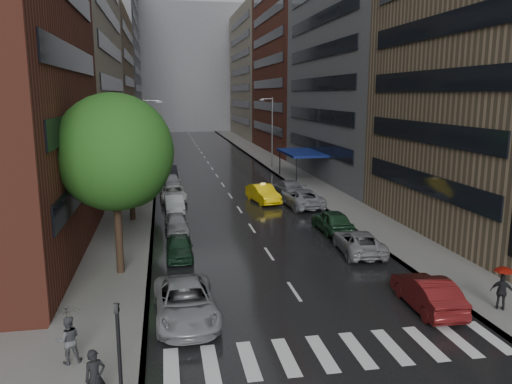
# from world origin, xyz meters

# --- Properties ---
(ground) EXTENTS (220.00, 220.00, 0.00)m
(ground) POSITION_xyz_m (0.00, 0.00, 0.00)
(ground) COLOR gray
(ground) RESTS_ON ground
(road) EXTENTS (14.00, 140.00, 0.01)m
(road) POSITION_xyz_m (0.00, 50.00, 0.01)
(road) COLOR black
(road) RESTS_ON ground
(sidewalk_left) EXTENTS (4.00, 140.00, 0.15)m
(sidewalk_left) POSITION_xyz_m (-9.00, 50.00, 0.07)
(sidewalk_left) COLOR gray
(sidewalk_left) RESTS_ON ground
(sidewalk_right) EXTENTS (4.00, 140.00, 0.15)m
(sidewalk_right) POSITION_xyz_m (9.00, 50.00, 0.07)
(sidewalk_right) COLOR gray
(sidewalk_right) RESTS_ON ground
(crosswalk) EXTENTS (13.15, 2.80, 0.01)m
(crosswalk) POSITION_xyz_m (0.20, -2.00, 0.01)
(crosswalk) COLOR silver
(crosswalk) RESTS_ON ground
(buildings_left) EXTENTS (8.00, 108.00, 38.00)m
(buildings_left) POSITION_xyz_m (-15.00, 58.79, 15.99)
(buildings_left) COLOR maroon
(buildings_left) RESTS_ON ground
(buildings_right) EXTENTS (8.05, 109.10, 36.00)m
(buildings_right) POSITION_xyz_m (15.00, 56.70, 15.03)
(buildings_right) COLOR #937A5B
(buildings_right) RESTS_ON ground
(building_far) EXTENTS (40.00, 14.00, 32.00)m
(building_far) POSITION_xyz_m (0.00, 118.00, 16.00)
(building_far) COLOR slate
(building_far) RESTS_ON ground
(tree_near) EXTENTS (6.07, 6.07, 9.68)m
(tree_near) POSITION_xyz_m (-8.60, 7.96, 6.63)
(tree_near) COLOR #382619
(tree_near) RESTS_ON ground
(tree_mid) EXTENTS (5.81, 5.81, 9.25)m
(tree_mid) POSITION_xyz_m (-8.60, 19.63, 6.33)
(tree_mid) COLOR #382619
(tree_mid) RESTS_ON ground
(tree_far) EXTENTS (4.50, 4.50, 7.17)m
(tree_far) POSITION_xyz_m (-8.60, 29.36, 4.90)
(tree_far) COLOR #382619
(tree_far) RESTS_ON ground
(taxi) EXTENTS (2.59, 5.09, 1.60)m
(taxi) POSITION_xyz_m (2.51, 24.53, 0.80)
(taxi) COLOR yellow
(taxi) RESTS_ON ground
(parked_cars_left) EXTENTS (2.81, 43.27, 1.56)m
(parked_cars_left) POSITION_xyz_m (-5.40, 18.64, 0.71)
(parked_cars_left) COLOR gray
(parked_cars_left) RESTS_ON ground
(parked_cars_right) EXTENTS (2.99, 30.93, 1.61)m
(parked_cars_right) POSITION_xyz_m (5.40, 16.38, 0.78)
(parked_cars_right) COLOR #5B1212
(parked_cars_right) RESTS_ON ground
(ped_bag_walker) EXTENTS (0.78, 0.68, 1.80)m
(ped_bag_walker) POSITION_xyz_m (-8.39, -3.93, 1.02)
(ped_bag_walker) COLOR black
(ped_bag_walker) RESTS_ON sidewalk_left
(ped_black_umbrella) EXTENTS (0.98, 0.98, 2.09)m
(ped_black_umbrella) POSITION_xyz_m (-9.65, -1.20, 1.38)
(ped_black_umbrella) COLOR #494A4D
(ped_black_umbrella) RESTS_ON sidewalk_left
(ped_red_umbrella) EXTENTS (1.01, 0.90, 2.01)m
(ped_red_umbrella) POSITION_xyz_m (8.43, 0.01, 1.33)
(ped_red_umbrella) COLOR black
(ped_red_umbrella) RESTS_ON sidewalk_right
(traffic_light) EXTENTS (0.18, 0.15, 3.45)m
(traffic_light) POSITION_xyz_m (-7.60, -4.35, 2.23)
(traffic_light) COLOR black
(traffic_light) RESTS_ON sidewalk_left
(street_lamp_left) EXTENTS (1.74, 0.22, 9.00)m
(street_lamp_left) POSITION_xyz_m (-7.72, 30.00, 4.89)
(street_lamp_left) COLOR gray
(street_lamp_left) RESTS_ON sidewalk_left
(street_lamp_right) EXTENTS (1.74, 0.22, 9.00)m
(street_lamp_right) POSITION_xyz_m (7.72, 45.00, 4.89)
(street_lamp_right) COLOR gray
(street_lamp_right) RESTS_ON sidewalk_right
(awning) EXTENTS (4.00, 8.00, 3.12)m
(awning) POSITION_xyz_m (8.98, 35.00, 3.13)
(awning) COLOR navy
(awning) RESTS_ON sidewalk_right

